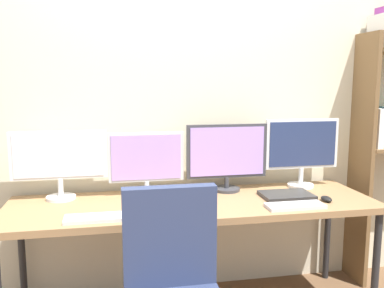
{
  "coord_description": "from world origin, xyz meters",
  "views": [
    {
      "loc": [
        -0.47,
        -1.8,
        1.47
      ],
      "look_at": [
        0.0,
        0.65,
        1.09
      ],
      "focal_mm": 38.67,
      "sensor_mm": 36.0,
      "label": 1
    }
  ],
  "objects": [
    {
      "name": "keyboard_right",
      "position": [
        0.56,
        0.37,
        0.75
      ],
      "size": [
        0.34,
        0.13,
        0.02
      ],
      "primitive_type": "cube",
      "color": "silver",
      "rests_on": "desk"
    },
    {
      "name": "mouse_left_side",
      "position": [
        0.8,
        0.45,
        0.76
      ],
      "size": [
        0.06,
        0.1,
        0.03
      ],
      "primitive_type": "ellipsoid",
      "color": "black",
      "rests_on": "desk"
    },
    {
      "name": "monitor_center_right",
      "position": [
        0.27,
        0.81,
        0.99
      ],
      "size": [
        0.54,
        0.18,
        0.45
      ],
      "color": "#38383D",
      "rests_on": "desk"
    },
    {
      "name": "desk",
      "position": [
        0.0,
        0.6,
        0.69
      ],
      "size": [
        2.25,
        0.68,
        0.74
      ],
      "color": "#936D47",
      "rests_on": "ground_plane"
    },
    {
      "name": "mouse_right_side",
      "position": [
        0.01,
        0.47,
        0.76
      ],
      "size": [
        0.06,
        0.1,
        0.03
      ],
      "primitive_type": "ellipsoid",
      "color": "silver",
      "rests_on": "desk"
    },
    {
      "name": "laptop_closed",
      "position": [
        0.6,
        0.59,
        0.75
      ],
      "size": [
        0.32,
        0.22,
        0.02
      ],
      "primitive_type": "cube",
      "rotation": [
        0.0,
        0.0,
        -0.0
      ],
      "color": "#2D2D2D",
      "rests_on": "desk"
    },
    {
      "name": "wall_back",
      "position": [
        0.0,
        1.02,
        1.3
      ],
      "size": [
        4.65,
        0.1,
        2.6
      ],
      "color": "beige",
      "rests_on": "ground_plane"
    },
    {
      "name": "keyboard_left",
      "position": [
        -0.56,
        0.37,
        0.75
      ],
      "size": [
        0.36,
        0.13,
        0.02
      ],
      "primitive_type": "cube",
      "color": "silver",
      "rests_on": "desk"
    },
    {
      "name": "monitor_far_left",
      "position": [
        -0.8,
        0.81,
        0.99
      ],
      "size": [
        0.58,
        0.18,
        0.43
      ],
      "color": "silver",
      "rests_on": "desk"
    },
    {
      "name": "monitor_center_left",
      "position": [
        -0.27,
        0.81,
        0.96
      ],
      "size": [
        0.48,
        0.18,
        0.41
      ],
      "color": "silver",
      "rests_on": "desk"
    },
    {
      "name": "monitor_far_right",
      "position": [
        0.8,
        0.81,
        1.01
      ],
      "size": [
        0.52,
        0.18,
        0.47
      ],
      "color": "silver",
      "rests_on": "desk"
    }
  ]
}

